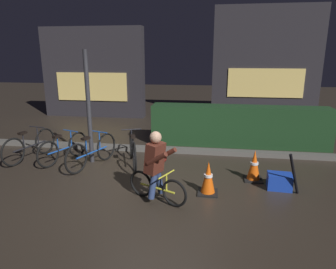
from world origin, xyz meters
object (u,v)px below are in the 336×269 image
parked_bike_leftmost (30,146)px  blue_crate (279,181)px  parked_bike_left_mid (64,148)px  traffic_cone_far (254,166)px  parked_bike_center_right (133,150)px  closed_umbrella (294,174)px  traffic_cone_near (208,178)px  street_post (89,108)px  parked_bike_center_left (92,152)px  cyclist (157,166)px

parked_bike_leftmost → blue_crate: bearing=-85.4°
parked_bike_left_mid → traffic_cone_far: size_ratio=2.29×
parked_bike_center_right → closed_umbrella: 3.42m
parked_bike_left_mid → traffic_cone_near: bearing=-89.8°
street_post → parked_bike_center_left: 0.99m
parked_bike_left_mid → closed_umbrella: bearing=-82.4°
parked_bike_left_mid → parked_bike_center_right: (1.68, 0.01, 0.03)m
parked_bike_left_mid → parked_bike_center_right: 1.68m
parked_bike_center_right → traffic_cone_far: size_ratio=2.56×
parked_bike_center_left → closed_umbrella: 4.22m
traffic_cone_near → cyclist: size_ratio=0.50×
street_post → traffic_cone_near: (2.75, -1.30, -0.99)m
parked_bike_leftmost → parked_bike_center_left: size_ratio=1.02×
street_post → traffic_cone_near: bearing=-25.3°
traffic_cone_far → blue_crate: 0.58m
parked_bike_left_mid → closed_umbrella: size_ratio=1.71×
parked_bike_center_left → parked_bike_center_right: parked_bike_center_right is taller
parked_bike_center_right → blue_crate: (3.07, -0.84, -0.21)m
traffic_cone_near → cyclist: cyclist is taller
blue_crate → parked_bike_center_left: bearing=171.2°
street_post → traffic_cone_far: 3.82m
parked_bike_leftmost → parked_bike_left_mid: size_ratio=1.11×
parked_bike_center_left → traffic_cone_near: parked_bike_center_left is taller
parked_bike_leftmost → parked_bike_center_left: (1.66, -0.23, 0.00)m
traffic_cone_near → blue_crate: size_ratio=1.40×
traffic_cone_near → closed_umbrella: bearing=5.7°
closed_umbrella → street_post: bearing=-53.4°
parked_bike_leftmost → blue_crate: size_ratio=3.66×
parked_bike_leftmost → blue_crate: (5.61, -0.84, -0.19)m
cyclist → closed_umbrella: (2.38, 0.55, -0.22)m
parked_bike_left_mid → cyclist: cyclist is taller
street_post → parked_bike_center_right: (1.02, -0.06, -0.93)m
parked_bike_center_left → parked_bike_center_right: (0.88, 0.23, 0.01)m
cyclist → closed_umbrella: cyclist is taller
parked_bike_center_left → closed_umbrella: size_ratio=1.85×
parked_bike_leftmost → parked_bike_left_mid: parked_bike_leftmost is taller
street_post → blue_crate: (4.08, -0.90, -1.14)m
parked_bike_center_left → cyclist: (1.75, -1.41, 0.28)m
parked_bike_center_right → parked_bike_center_left: bearing=85.1°
parked_bike_center_left → traffic_cone_far: bearing=-75.1°
blue_crate → traffic_cone_near: bearing=-163.3°
closed_umbrella → parked_bike_center_right: bearing=-56.9°
cyclist → parked_bike_center_left: bearing=166.0°
traffic_cone_far → street_post: bearing=171.4°
parked_bike_center_left → traffic_cone_far: size_ratio=2.48×
street_post → parked_bike_left_mid: street_post is taller
street_post → traffic_cone_near: size_ratio=4.17×
traffic_cone_near → traffic_cone_far: (0.90, 0.75, 0.01)m
parked_bike_left_mid → traffic_cone_near: 3.63m
traffic_cone_near → traffic_cone_far: bearing=39.8°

